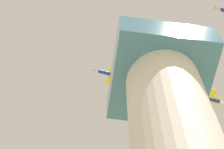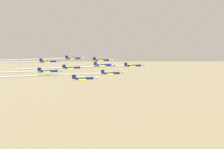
{
  "view_description": "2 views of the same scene",
  "coord_description": "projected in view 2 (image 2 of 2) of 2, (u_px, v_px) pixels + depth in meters",
  "views": [
    {
      "loc": [
        -62.18,
        1.56,
        3.11
      ],
      "look_at": [
        1.89,
        -7.13,
        124.21
      ],
      "focal_mm": 64.7,
      "sensor_mm": 36.0,
      "label": 1
    },
    {
      "loc": [
        182.66,
        -27.21,
        155.12
      ],
      "look_at": [
        12.27,
        -19.43,
        121.26
      ],
      "focal_mm": 51.98,
      "sensor_mm": 36.0,
      "label": 2
    }
  ],
  "objects": [
    {
      "name": "jet_starboard_trail",
      "position": [
        6.0,
        63.0,
        185.97
      ],
      "size": [
        14.46,
        74.29,
        2.5
      ],
      "rotation": [
        0.0,
        0.0,
        0.14
      ],
      "color": "navy"
    },
    {
      "name": "jet_port_trail",
      "position": [
        72.0,
        68.0,
        177.73
      ],
      "size": [
        8.92,
        12.09,
        2.5
      ],
      "rotation": [
        0.0,
        0.0,
        0.14
      ],
      "color": "navy"
    },
    {
      "name": "jet_lead",
      "position": [
        94.0,
        67.0,
        180.01
      ],
      "size": [
        13.97,
        70.92,
        2.5
      ],
      "rotation": [
        0.0,
        0.0,
        0.14
      ],
      "color": "navy"
    },
    {
      "name": "jet_port_inner",
      "position": [
        101.0,
        60.0,
        196.15
      ],
      "size": [
        8.92,
        12.09,
        2.5
      ],
      "rotation": [
        0.0,
        0.0,
        0.14
      ],
      "color": "navy"
    },
    {
      "name": "jet_starboard_outer",
      "position": [
        36.0,
        59.0,
        204.29
      ],
      "size": [
        14.35,
        73.54,
        2.5
      ],
      "rotation": [
        0.0,
        0.0,
        0.14
      ],
      "color": "navy"
    },
    {
      "name": "jet_center_rear",
      "position": [
        84.0,
        78.0,
        147.86
      ],
      "size": [
        8.92,
        12.09,
        2.5
      ],
      "rotation": [
        0.0,
        0.0,
        0.14
      ],
      "color": "navy"
    },
    {
      "name": "jet_tail_end",
      "position": [
        1.0,
        73.0,
        155.83
      ],
      "size": [
        14.03,
        71.36,
        2.5
      ],
      "rotation": [
        0.0,
        0.0,
        0.14
      ],
      "color": "navy"
    },
    {
      "name": "jet_starboard_inner",
      "position": [
        72.0,
        75.0,
        162.52
      ],
      "size": [
        13.23,
        65.73,
        2.5
      ],
      "rotation": [
        0.0,
        0.0,
        0.14
      ],
      "color": "navy"
    },
    {
      "name": "jet_port_outer",
      "position": [
        103.0,
        65.0,
        180.74
      ],
      "size": [
        8.92,
        12.09,
        2.5
      ],
      "rotation": [
        0.0,
        0.0,
        0.14
      ],
      "color": "navy"
    }
  ]
}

